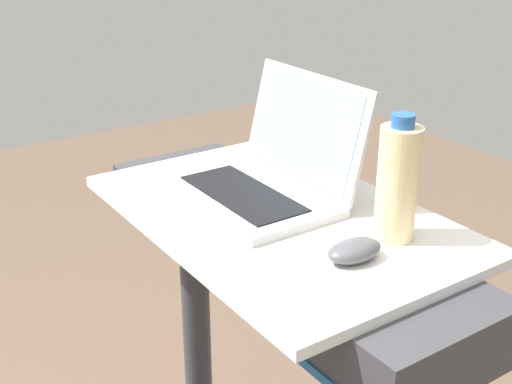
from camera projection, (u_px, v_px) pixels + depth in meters
desk_board at (278, 216)px, 1.27m from camera, size 0.73×0.47×0.02m
laptop at (268, 173)px, 1.32m from camera, size 0.34×0.27×0.23m
computer_mouse at (354, 250)px, 1.09m from camera, size 0.06×0.10×0.03m
water_bottle at (398, 182)px, 1.13m from camera, size 0.07×0.07×0.22m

